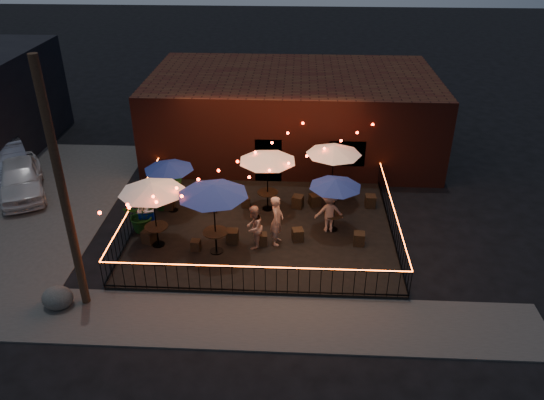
{
  "coord_description": "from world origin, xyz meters",
  "views": [
    {
      "loc": [
        1.27,
        -15.62,
        11.25
      ],
      "look_at": [
        0.35,
        2.38,
        1.18
      ],
      "focal_mm": 35.0,
      "sensor_mm": 36.0,
      "label": 1
    }
  ],
  "objects": [
    {
      "name": "bistro_chair_10",
      "position": [
        2.08,
        3.85,
        0.4
      ],
      "size": [
        0.55,
        0.55,
        0.51
      ],
      "primitive_type": "cube",
      "rotation": [
        0.0,
        0.0,
        0.35
      ],
      "color": "black",
      "rests_on": "patio"
    },
    {
      "name": "potted_shrub_c",
      "position": [
        -4.12,
        4.9,
        0.82
      ],
      "size": [
        0.88,
        0.88,
        1.35
      ],
      "primitive_type": "imported",
      "rotation": [
        0.0,
        0.0,
        -0.18
      ],
      "color": "#103D12",
      "rests_on": "patio"
    },
    {
      "name": "cooler",
      "position": [
        -4.5,
        1.77,
        0.56
      ],
      "size": [
        0.69,
        0.56,
        0.82
      ],
      "rotation": [
        0.0,
        0.0,
        0.2
      ],
      "color": "#041D9E",
      "rests_on": "patio"
    },
    {
      "name": "fence_front",
      "position": [
        0.0,
        -2.0,
        0.66
      ],
      "size": [
        10.0,
        0.04,
        1.04
      ],
      "color": "black",
      "rests_on": "patio"
    },
    {
      "name": "bistro_chair_7",
      "position": [
        1.36,
        3.7,
        0.41
      ],
      "size": [
        0.53,
        0.53,
        0.51
      ],
      "primitive_type": "cube",
      "rotation": [
        0.0,
        0.0,
        2.88
      ],
      "color": "black",
      "rests_on": "patio"
    },
    {
      "name": "car_silver",
      "position": [
        -12.07,
        5.77,
        0.84
      ],
      "size": [
        4.43,
        5.22,
        1.69
      ],
      "primitive_type": "imported",
      "rotation": [
        0.0,
        0.0,
        0.62
      ],
      "color": "gray",
      "rests_on": "ground"
    },
    {
      "name": "fence_left",
      "position": [
        -5.0,
        2.0,
        0.66
      ],
      "size": [
        0.04,
        8.0,
        1.04
      ],
      "rotation": [
        0.0,
        0.0,
        1.57
      ],
      "color": "black",
      "rests_on": "patio"
    },
    {
      "name": "bistro_chair_5",
      "position": [
        0.06,
        0.82,
        0.37
      ],
      "size": [
        0.42,
        0.42,
        0.44
      ],
      "primitive_type": "cube",
      "rotation": [
        0.0,
        0.0,
        3.26
      ],
      "color": "black",
      "rests_on": "patio"
    },
    {
      "name": "cafe_table_0",
      "position": [
        -3.8,
        0.59,
        2.53
      ],
      "size": [
        3.06,
        3.06,
        2.61
      ],
      "rotation": [
        0.0,
        0.0,
        0.37
      ],
      "color": "black",
      "rests_on": "patio"
    },
    {
      "name": "bistro_chair_8",
      "position": [
        1.38,
        1.17,
        0.39
      ],
      "size": [
        0.47,
        0.47,
        0.47
      ],
      "primitive_type": "cube",
      "rotation": [
        0.0,
        0.0,
        0.2
      ],
      "color": "black",
      "rests_on": "patio"
    },
    {
      "name": "patron_b",
      "position": [
        -0.22,
        0.65,
        1.0
      ],
      "size": [
        0.84,
        0.96,
        1.69
      ],
      "primitive_type": "imported",
      "rotation": [
        0.0,
        0.0,
        -1.84
      ],
      "color": "tan",
      "rests_on": "patio"
    },
    {
      "name": "bistro_chair_1",
      "position": [
        -2.34,
        0.34,
        0.35
      ],
      "size": [
        0.36,
        0.36,
        0.4
      ],
      "primitive_type": "cube",
      "rotation": [
        0.0,
        0.0,
        3.08
      ],
      "color": "black",
      "rests_on": "patio"
    },
    {
      "name": "boulder",
      "position": [
        -6.19,
        -2.86,
        0.37
      ],
      "size": [
        1.02,
        0.9,
        0.73
      ],
      "primitive_type": "ellipsoid",
      "rotation": [
        0.0,
        0.0,
        -0.12
      ],
      "color": "#41413D",
      "rests_on": "ground"
    },
    {
      "name": "bistro_chair_3",
      "position": [
        -2.14,
        3.2,
        0.38
      ],
      "size": [
        0.39,
        0.39,
        0.46
      ],
      "primitive_type": "cube",
      "rotation": [
        0.0,
        0.0,
        3.14
      ],
      "color": "black",
      "rests_on": "patio"
    },
    {
      "name": "cafe_table_2",
      "position": [
        -1.58,
        0.27,
        2.67
      ],
      "size": [
        2.82,
        2.82,
        2.76
      ],
      "rotation": [
        0.0,
        0.0,
        -0.14
      ],
      "color": "black",
      "rests_on": "patio"
    },
    {
      "name": "potted_shrub_b",
      "position": [
        -4.21,
        3.25,
        0.81
      ],
      "size": [
        0.89,
        0.82,
        1.31
      ],
      "primitive_type": "imported",
      "rotation": [
        0.0,
        0.0,
        0.42
      ],
      "color": "#143E12",
      "rests_on": "patio"
    },
    {
      "name": "patio",
      "position": [
        0.0,
        2.0,
        0.07
      ],
      "size": [
        10.0,
        8.0,
        0.15
      ],
      "primitive_type": "cube",
      "color": "black",
      "rests_on": "ground"
    },
    {
      "name": "car_white",
      "position": [
        -10.82,
        4.52,
        0.76
      ],
      "size": [
        3.62,
        4.82,
        1.53
      ],
      "primitive_type": "imported",
      "rotation": [
        0.0,
        0.0,
        0.46
      ],
      "color": "silver",
      "rests_on": "ground"
    },
    {
      "name": "cafe_table_3",
      "position": [
        0.11,
        3.47,
        2.49
      ],
      "size": [
        2.96,
        2.96,
        2.57
      ],
      "rotation": [
        0.0,
        0.0,
        -0.33
      ],
      "color": "black",
      "rests_on": "patio"
    },
    {
      "name": "bistro_chair_2",
      "position": [
        -3.98,
        3.25,
        0.39
      ],
      "size": [
        0.43,
        0.43,
        0.48
      ],
      "primitive_type": "cube",
      "rotation": [
        0.0,
        0.0,
        -0.08
      ],
      "color": "black",
      "rests_on": "patio"
    },
    {
      "name": "ground",
      "position": [
        0.0,
        0.0,
        0.0
      ],
      "size": [
        110.0,
        110.0,
        0.0
      ],
      "primitive_type": "plane",
      "color": "black",
      "rests_on": "ground"
    },
    {
      "name": "bistro_chair_4",
      "position": [
        -1.06,
        0.92,
        0.4
      ],
      "size": [
        0.43,
        0.43,
        0.51
      ],
      "primitive_type": "cube",
      "rotation": [
        0.0,
        0.0,
        -0.01
      ],
      "color": "black",
      "rests_on": "patio"
    },
    {
      "name": "potted_shrub_a",
      "position": [
        -4.6,
        1.57,
        0.86
      ],
      "size": [
        1.31,
        1.15,
        1.41
      ],
      "primitive_type": "imported",
      "rotation": [
        0.0,
        0.0,
        -0.04
      ],
      "color": "#133E14",
      "rests_on": "patio"
    },
    {
      "name": "patron_a",
      "position": [
        0.6,
        0.96,
        1.13
      ],
      "size": [
        0.55,
        0.77,
        1.95
      ],
      "primitive_type": "imported",
      "rotation": [
        0.0,
        0.0,
        1.44
      ],
      "color": "tan",
      "rests_on": "patio"
    },
    {
      "name": "sidewalk",
      "position": [
        0.0,
        -3.25,
        0.03
      ],
      "size": [
        18.0,
        2.5,
        0.05
      ],
      "primitive_type": "cube",
      "color": "#3F3D3A",
      "rests_on": "ground"
    },
    {
      "name": "patron_c",
      "position": [
        2.56,
        1.91,
        1.0
      ],
      "size": [
        1.17,
        0.76,
        1.7
      ],
      "primitive_type": "imported",
      "rotation": [
        0.0,
        0.0,
        3.27
      ],
      "color": "#D69C87",
      "rests_on": "patio"
    },
    {
      "name": "festoon_lights",
      "position": [
        -1.01,
        1.7,
        2.52
      ],
      "size": [
        10.02,
        8.72,
        1.32
      ],
      "color": "#FE230C",
      "rests_on": "ground"
    },
    {
      "name": "bistro_chair_0",
      "position": [
        -4.18,
        0.74,
        0.4
      ],
      "size": [
        0.55,
        0.55,
        0.5
      ],
      "primitive_type": "cube",
      "rotation": [
        0.0,
        0.0,
        -0.37
      ],
      "color": "black",
      "rests_on": "patio"
    },
    {
      "name": "cafe_table_1",
      "position": [
        -3.8,
        3.15,
        2.17
      ],
      "size": [
        2.06,
        2.06,
        2.21
      ],
      "rotation": [
        0.0,
        0.0,
        -0.03
      ],
      "color": "black",
      "rests_on": "patio"
    },
    {
      "name": "cafe_table_4",
      "position": [
        2.74,
        1.99,
        2.16
      ],
      "size": [
        2.41,
        2.41,
        2.2
      ],
      "rotation": [
        0.0,
        0.0,
        0.24
      ],
      "color": "black",
      "rests_on": "patio"
    },
    {
      "name": "bistro_chair_6",
      "position": [
        -0.82,
        3.64,
        0.36
      ],
      "size": [
        0.37,
        0.37,
        0.42
      ],
      "primitive_type": "cube",
      "rotation": [
        0.0,
        0.0,
        0.04
      ],
      "color": "black",
      "rests_on": "patio"
    },
    {
      "name": "utility_pole",
      "position": [
        -5.4,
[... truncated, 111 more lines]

